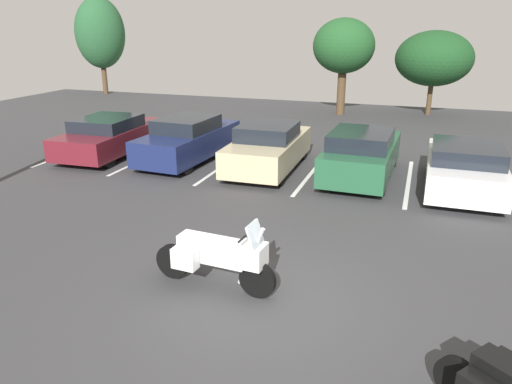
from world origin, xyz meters
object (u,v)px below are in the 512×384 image
object	(u,v)px
car_maroon	(111,136)
car_champagne	(268,148)
car_navy	(188,139)
motorcycle_touring	(217,255)
car_white	(465,167)
car_green	(362,154)

from	to	relation	value
car_maroon	car_champagne	world-z (taller)	car_champagne
car_champagne	car_navy	bearing A→B (deg)	176.21
motorcycle_touring	car_navy	size ratio (longest dim) A/B	0.50
motorcycle_touring	car_maroon	distance (m)	10.34
car_maroon	car_white	distance (m)	11.63
car_navy	car_maroon	bearing A→B (deg)	-176.42
car_maroon	car_green	xyz separation A→B (m)	(8.78, 0.05, 0.05)
car_maroon	car_champagne	bearing A→B (deg)	-0.07
car_navy	car_white	bearing A→B (deg)	-3.18
car_navy	car_champagne	distance (m)	2.90
car_navy	car_white	world-z (taller)	car_navy
car_green	motorcycle_touring	bearing A→B (deg)	-101.63
car_navy	car_white	size ratio (longest dim) A/B	1.07
motorcycle_touring	car_champagne	bearing A→B (deg)	100.69
motorcycle_touring	car_navy	distance (m)	8.69
car_maroon	car_white	size ratio (longest dim) A/B	1.09
car_maroon	car_champagne	distance (m)	5.86
motorcycle_touring	car_white	bearing A→B (deg)	58.24
car_champagne	car_white	world-z (taller)	car_champagne
motorcycle_touring	car_green	world-z (taller)	car_green
motorcycle_touring	car_white	distance (m)	8.32
car_maroon	car_navy	xyz separation A→B (m)	(2.96, 0.19, 0.04)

